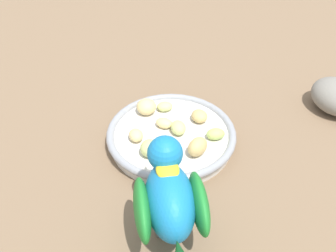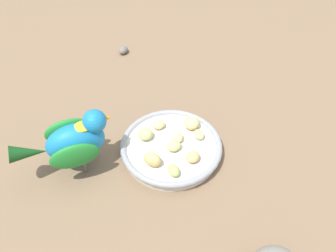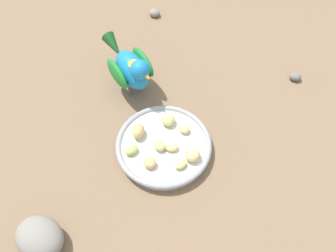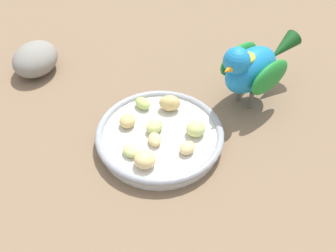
{
  "view_description": "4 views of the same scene",
  "coord_description": "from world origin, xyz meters",
  "px_view_note": "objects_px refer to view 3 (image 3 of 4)",
  "views": [
    {
      "loc": [
        -0.15,
        0.42,
        0.44
      ],
      "look_at": [
        0.03,
        -0.01,
        0.04
      ],
      "focal_mm": 45.84,
      "sensor_mm": 36.0,
      "label": 1
    },
    {
      "loc": [
        -0.41,
        -0.09,
        0.53
      ],
      "look_at": [
        0.04,
        -0.01,
        0.06
      ],
      "focal_mm": 38.46,
      "sensor_mm": 36.0,
      "label": 2
    },
    {
      "loc": [
        0.02,
        -0.4,
        0.66
      ],
      "look_at": [
        0.04,
        -0.0,
        0.06
      ],
      "focal_mm": 39.81,
      "sensor_mm": 36.0,
      "label": 3
    },
    {
      "loc": [
        0.49,
        -0.1,
        0.51
      ],
      "look_at": [
        0.04,
        -0.01,
        0.05
      ],
      "focal_mm": 49.12,
      "sensor_mm": 36.0,
      "label": 4
    }
  ],
  "objects_px": {
    "parrot": "(131,68)",
    "rock_large": "(40,238)",
    "feeding_bowl": "(164,146)",
    "apple_piece_4": "(192,155)",
    "apple_piece_6": "(131,150)",
    "apple_piece_0": "(159,145)",
    "apple_piece_5": "(184,129)",
    "apple_piece_3": "(181,164)",
    "pebble_0": "(154,13)",
    "apple_piece_2": "(138,131)",
    "pebble_1": "(295,77)",
    "apple_piece_1": "(172,147)",
    "apple_piece_7": "(147,163)",
    "apple_piece_8": "(168,120)"
  },
  "relations": [
    {
      "from": "apple_piece_1",
      "to": "pebble_1",
      "type": "xyz_separation_m",
      "value": [
        0.29,
        0.19,
        -0.02
      ]
    },
    {
      "from": "apple_piece_7",
      "to": "apple_piece_6",
      "type": "bearing_deg",
      "value": 136.83
    },
    {
      "from": "apple_piece_1",
      "to": "apple_piece_4",
      "type": "bearing_deg",
      "value": -28.35
    },
    {
      "from": "apple_piece_0",
      "to": "apple_piece_5",
      "type": "distance_m",
      "value": 0.06
    },
    {
      "from": "apple_piece_0",
      "to": "apple_piece_3",
      "type": "relative_size",
      "value": 1.11
    },
    {
      "from": "apple_piece_0",
      "to": "rock_large",
      "type": "bearing_deg",
      "value": -140.19
    },
    {
      "from": "apple_piece_5",
      "to": "apple_piece_6",
      "type": "height_order",
      "value": "same"
    },
    {
      "from": "apple_piece_5",
      "to": "pebble_0",
      "type": "distance_m",
      "value": 0.38
    },
    {
      "from": "parrot",
      "to": "pebble_0",
      "type": "xyz_separation_m",
      "value": [
        0.05,
        0.25,
        -0.06
      ]
    },
    {
      "from": "feeding_bowl",
      "to": "apple_piece_5",
      "type": "relative_size",
      "value": 7.67
    },
    {
      "from": "apple_piece_3",
      "to": "apple_piece_5",
      "type": "relative_size",
      "value": 0.99
    },
    {
      "from": "pebble_1",
      "to": "apple_piece_7",
      "type": "bearing_deg",
      "value": -147.19
    },
    {
      "from": "apple_piece_3",
      "to": "pebble_0",
      "type": "distance_m",
      "value": 0.46
    },
    {
      "from": "feeding_bowl",
      "to": "pebble_0",
      "type": "xyz_separation_m",
      "value": [
        -0.01,
        0.41,
        -0.0
      ]
    },
    {
      "from": "parrot",
      "to": "pebble_1",
      "type": "bearing_deg",
      "value": 61.91
    },
    {
      "from": "feeding_bowl",
      "to": "parrot",
      "type": "relative_size",
      "value": 1.17
    },
    {
      "from": "apple_piece_4",
      "to": "apple_piece_6",
      "type": "distance_m",
      "value": 0.12
    },
    {
      "from": "apple_piece_3",
      "to": "pebble_0",
      "type": "bearing_deg",
      "value": 95.35
    },
    {
      "from": "apple_piece_3",
      "to": "pebble_1",
      "type": "height_order",
      "value": "apple_piece_3"
    },
    {
      "from": "apple_piece_6",
      "to": "pebble_0",
      "type": "distance_m",
      "value": 0.42
    },
    {
      "from": "apple_piece_1",
      "to": "pebble_1",
      "type": "distance_m",
      "value": 0.35
    },
    {
      "from": "apple_piece_3",
      "to": "rock_large",
      "type": "relative_size",
      "value": 0.28
    },
    {
      "from": "apple_piece_1",
      "to": "apple_piece_2",
      "type": "relative_size",
      "value": 0.78
    },
    {
      "from": "apple_piece_4",
      "to": "apple_piece_6",
      "type": "bearing_deg",
      "value": 172.03
    },
    {
      "from": "apple_piece_6",
      "to": "rock_large",
      "type": "height_order",
      "value": "rock_large"
    },
    {
      "from": "rock_large",
      "to": "apple_piece_6",
      "type": "bearing_deg",
      "value": 47.08
    },
    {
      "from": "rock_large",
      "to": "apple_piece_5",
      "type": "bearing_deg",
      "value": 39.21
    },
    {
      "from": "pebble_0",
      "to": "pebble_1",
      "type": "xyz_separation_m",
      "value": [
        0.32,
        -0.23,
        -0.0
      ]
    },
    {
      "from": "apple_piece_5",
      "to": "apple_piece_8",
      "type": "xyz_separation_m",
      "value": [
        -0.03,
        0.02,
        0.0
      ]
    },
    {
      "from": "apple_piece_5",
      "to": "rock_large",
      "type": "bearing_deg",
      "value": -140.79
    },
    {
      "from": "apple_piece_0",
      "to": "apple_piece_8",
      "type": "xyz_separation_m",
      "value": [
        0.02,
        0.06,
        0.0
      ]
    },
    {
      "from": "parrot",
      "to": "apple_piece_1",
      "type": "bearing_deg",
      "value": -5.5
    },
    {
      "from": "apple_piece_8",
      "to": "pebble_1",
      "type": "xyz_separation_m",
      "value": [
        0.3,
        0.12,
        -0.02
      ]
    },
    {
      "from": "apple_piece_1",
      "to": "apple_piece_2",
      "type": "distance_m",
      "value": 0.07
    },
    {
      "from": "apple_piece_1",
      "to": "rock_large",
      "type": "distance_m",
      "value": 0.29
    },
    {
      "from": "rock_large",
      "to": "pebble_0",
      "type": "relative_size",
      "value": 3.12
    },
    {
      "from": "apple_piece_5",
      "to": "pebble_0",
      "type": "xyz_separation_m",
      "value": [
        -0.05,
        0.37,
        -0.02
      ]
    },
    {
      "from": "apple_piece_8",
      "to": "pebble_0",
      "type": "height_order",
      "value": "apple_piece_8"
    },
    {
      "from": "apple_piece_6",
      "to": "pebble_1",
      "type": "height_order",
      "value": "apple_piece_6"
    },
    {
      "from": "apple_piece_2",
      "to": "pebble_1",
      "type": "xyz_separation_m",
      "value": [
        0.36,
        0.15,
        -0.02
      ]
    },
    {
      "from": "apple_piece_4",
      "to": "apple_piece_7",
      "type": "relative_size",
      "value": 1.17
    },
    {
      "from": "apple_piece_2",
      "to": "pebble_1",
      "type": "distance_m",
      "value": 0.39
    },
    {
      "from": "parrot",
      "to": "apple_piece_4",
      "type": "bearing_deg",
      "value": 1.23
    },
    {
      "from": "apple_piece_1",
      "to": "pebble_0",
      "type": "distance_m",
      "value": 0.42
    },
    {
      "from": "parrot",
      "to": "apple_piece_5",
      "type": "bearing_deg",
      "value": 9.09
    },
    {
      "from": "parrot",
      "to": "rock_large",
      "type": "bearing_deg",
      "value": -54.71
    },
    {
      "from": "feeding_bowl",
      "to": "parrot",
      "type": "distance_m",
      "value": 0.18
    },
    {
      "from": "apple_piece_1",
      "to": "feeding_bowl",
      "type": "bearing_deg",
      "value": 146.84
    },
    {
      "from": "parrot",
      "to": "rock_large",
      "type": "relative_size",
      "value": 1.88
    },
    {
      "from": "apple_piece_3",
      "to": "pebble_1",
      "type": "bearing_deg",
      "value": 38.97
    }
  ]
}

